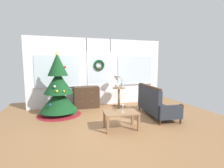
# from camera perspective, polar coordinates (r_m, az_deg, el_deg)

# --- Properties ---
(ground_plane) EXTENTS (6.76, 6.76, 0.00)m
(ground_plane) POSITION_cam_1_polar(r_m,az_deg,el_deg) (4.76, 1.48, -12.86)
(ground_plane) COLOR #996B42
(back_wall_with_door) EXTENTS (5.20, 0.19, 2.55)m
(back_wall_with_door) POSITION_cam_1_polar(r_m,az_deg,el_deg) (6.48, -4.56, 4.06)
(back_wall_with_door) COLOR white
(back_wall_with_door) RESTS_ON ground
(christmas_tree) EXTENTS (1.36, 1.36, 2.00)m
(christmas_tree) POSITION_cam_1_polar(r_m,az_deg,el_deg) (5.49, -17.77, -2.48)
(christmas_tree) COLOR #4C331E
(christmas_tree) RESTS_ON ground
(dresser_cabinet) EXTENTS (0.91, 0.47, 0.78)m
(dresser_cabinet) POSITION_cam_1_polar(r_m,az_deg,el_deg) (6.21, -8.68, -4.45)
(dresser_cabinet) COLOR #3D281C
(dresser_cabinet) RESTS_ON ground
(settee_sofa) EXTENTS (0.87, 1.71, 0.96)m
(settee_sofa) POSITION_cam_1_polar(r_m,az_deg,el_deg) (5.34, 14.21, -6.62)
(settee_sofa) COLOR #3D281C
(settee_sofa) RESTS_ON ground
(side_table) EXTENTS (0.50, 0.48, 0.73)m
(side_table) POSITION_cam_1_polar(r_m,az_deg,el_deg) (6.22, 2.36, -3.16)
(side_table) COLOR #8E6642
(side_table) RESTS_ON ground
(table_lamp) EXTENTS (0.28, 0.28, 0.44)m
(table_lamp) POSITION_cam_1_polar(r_m,az_deg,el_deg) (6.17, 1.73, 1.45)
(table_lamp) COLOR silver
(table_lamp) RESTS_ON side_table
(flower_vase) EXTENTS (0.11, 0.10, 0.35)m
(flower_vase) POSITION_cam_1_polar(r_m,az_deg,el_deg) (6.15, 3.44, -0.15)
(flower_vase) COLOR #99ADBC
(flower_vase) RESTS_ON side_table
(coffee_table) EXTENTS (0.88, 0.58, 0.43)m
(coffee_table) POSITION_cam_1_polar(r_m,az_deg,el_deg) (4.20, 3.10, -10.36)
(coffee_table) COLOR #8E6642
(coffee_table) RESTS_ON ground
(wine_glass) EXTENTS (0.08, 0.08, 0.20)m
(wine_glass) POSITION_cam_1_polar(r_m,az_deg,el_deg) (4.13, 3.69, -7.69)
(wine_glass) COLOR silver
(wine_glass) RESTS_ON coffee_table
(gift_box) EXTENTS (0.24, 0.21, 0.24)m
(gift_box) POSITION_cam_1_polar(r_m,az_deg,el_deg) (5.48, -13.45, -9.03)
(gift_box) COLOR #266633
(gift_box) RESTS_ON ground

